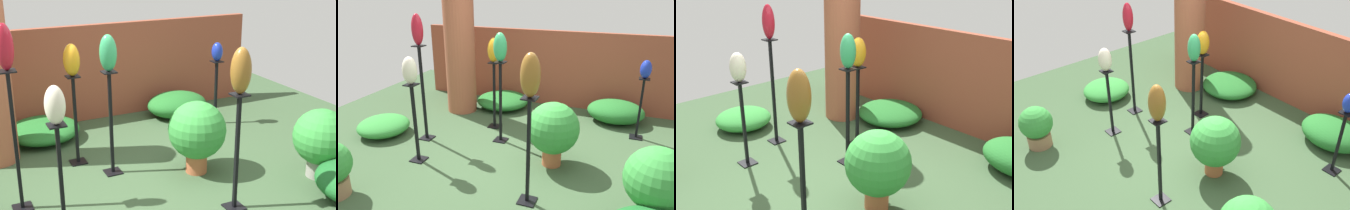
{
  "view_description": "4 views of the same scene",
  "coord_description": "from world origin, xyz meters",
  "views": [
    {
      "loc": [
        -2.07,
        -4.45,
        2.62
      ],
      "look_at": [
        0.22,
        0.14,
        0.88
      ],
      "focal_mm": 50.0,
      "sensor_mm": 36.0,
      "label": 1
    },
    {
      "loc": [
        1.4,
        -3.89,
        2.35
      ],
      "look_at": [
        -0.11,
        0.02,
        0.79
      ],
      "focal_mm": 35.0,
      "sensor_mm": 36.0,
      "label": 2
    },
    {
      "loc": [
        2.96,
        -2.61,
        2.6
      ],
      "look_at": [
        -0.21,
        0.26,
        0.91
      ],
      "focal_mm": 42.0,
      "sensor_mm": 36.0,
      "label": 3
    },
    {
      "loc": [
        3.5,
        -3.08,
        3.79
      ],
      "look_at": [
        -0.24,
        0.13,
        0.72
      ],
      "focal_mm": 42.0,
      "sensor_mm": 36.0,
      "label": 4
    }
  ],
  "objects": [
    {
      "name": "ground_plane",
      "position": [
        0.0,
        0.0,
        0.0
      ],
      "size": [
        8.0,
        8.0,
        0.0
      ],
      "primitive_type": "plane",
      "color": "#385133"
    },
    {
      "name": "brick_wall_back",
      "position": [
        0.0,
        2.44,
        0.75
      ],
      "size": [
        5.6,
        0.12,
        1.5
      ],
      "primitive_type": "cube",
      "color": "brown",
      "rests_on": "ground"
    },
    {
      "name": "brick_pillar",
      "position": [
        -1.59,
        1.47,
        1.33
      ],
      "size": [
        0.56,
        0.56,
        2.66
      ],
      "primitive_type": "cylinder",
      "color": "#9E5138",
      "rests_on": "ground"
    },
    {
      "name": "pedestal_amber",
      "position": [
        -0.67,
        0.93,
        0.52
      ],
      "size": [
        0.2,
        0.2,
        1.15
      ],
      "color": "black",
      "rests_on": "ground"
    },
    {
      "name": "pedestal_jade",
      "position": [
        -0.37,
        0.47,
        0.59
      ],
      "size": [
        0.2,
        0.2,
        1.28
      ],
      "color": "black",
      "rests_on": "ground"
    },
    {
      "name": "pedestal_ruby",
      "position": [
        -1.51,
        0.11,
        0.7
      ],
      "size": [
        0.2,
        0.2,
        1.5
      ],
      "color": "black",
      "rests_on": "ground"
    },
    {
      "name": "pedestal_ivory",
      "position": [
        -1.23,
        -0.52,
        0.51
      ],
      "size": [
        0.2,
        0.2,
        1.12
      ],
      "color": "black",
      "rests_on": "ground"
    },
    {
      "name": "pedestal_cobalt",
      "position": [
        1.64,
        1.35,
        0.45
      ],
      "size": [
        0.2,
        0.2,
        1.0
      ],
      "color": "black",
      "rests_on": "ground"
    },
    {
      "name": "pedestal_bronze",
      "position": [
        0.5,
        -0.87,
        0.58
      ],
      "size": [
        0.2,
        0.2,
        1.26
      ],
      "color": "black",
      "rests_on": "ground"
    },
    {
      "name": "art_vase_amber",
      "position": [
        -0.67,
        0.93,
        1.34
      ],
      "size": [
        0.2,
        0.22,
        0.39
      ],
      "primitive_type": "ellipsoid",
      "color": "orange",
      "rests_on": "pedestal_amber"
    },
    {
      "name": "art_vase_jade",
      "position": [
        -0.37,
        0.47,
        1.49
      ],
      "size": [
        0.2,
        0.18,
        0.42
      ],
      "primitive_type": "ellipsoid",
      "color": "#2D9356",
      "rests_on": "pedestal_jade"
    },
    {
      "name": "art_vase_ruby",
      "position": [
        -1.51,
        0.11,
        1.73
      ],
      "size": [
        0.17,
        0.16,
        0.45
      ],
      "primitive_type": "ellipsoid",
      "color": "maroon",
      "rests_on": "pedestal_ruby"
    },
    {
      "name": "art_vase_ivory",
      "position": [
        -1.23,
        -0.52,
        1.3
      ],
      "size": [
        0.19,
        0.2,
        0.36
      ],
      "primitive_type": "ellipsoid",
      "color": "beige",
      "rests_on": "pedestal_ivory"
    },
    {
      "name": "art_vase_cobalt",
      "position": [
        1.64,
        1.35,
        1.14
      ],
      "size": [
        0.17,
        0.17,
        0.28
      ],
      "primitive_type": "ellipsoid",
      "color": "#192D9E",
      "rests_on": "pedestal_cobalt"
    },
    {
      "name": "art_vase_bronze",
      "position": [
        0.5,
        -0.87,
        1.5
      ],
      "size": [
        0.21,
        0.2,
        0.46
      ],
      "primitive_type": "ellipsoid",
      "color": "brown",
      "rests_on": "pedestal_bronze"
    },
    {
      "name": "potted_plant_mid_right",
      "position": [
        0.56,
        0.04,
        0.53
      ],
      "size": [
        0.7,
        0.7,
        0.9
      ],
      "color": "#B25B38",
      "rests_on": "ground"
    },
    {
      "name": "potted_plant_mid_left",
      "position": [
        -1.66,
        -1.57,
        0.37
      ],
      "size": [
        0.5,
        0.5,
        0.68
      ],
      "color": "#936B4C",
      "rests_on": "ground"
    },
    {
      "name": "foliage_bed_west",
      "position": [
        -2.28,
        0.01,
        0.14
      ],
      "size": [
        0.83,
        0.85,
        0.28
      ],
      "primitive_type": "ellipsoid",
      "color": "#338C38",
      "rests_on": "ground"
    },
    {
      "name": "foliage_bed_center",
      "position": [
        -0.9,
        1.9,
        0.14
      ],
      "size": [
        1.02,
        1.02,
        0.28
      ],
      "primitive_type": "ellipsoid",
      "color": "#236B28",
      "rests_on": "ground"
    },
    {
      "name": "foliage_bed_rear",
      "position": [
        1.27,
        1.92,
        0.2
      ],
      "size": [
        0.99,
        0.81,
        0.39
      ],
      "primitive_type": "ellipsoid",
      "color": "#236B28",
      "rests_on": "ground"
    }
  ]
}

